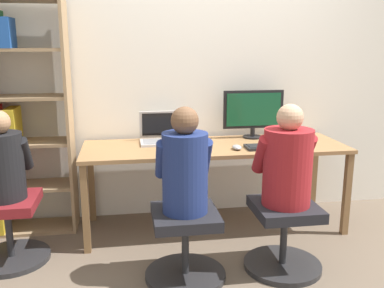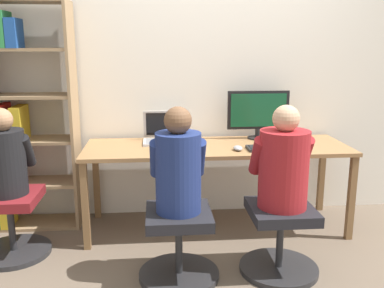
{
  "view_description": "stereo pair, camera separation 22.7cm",
  "coord_description": "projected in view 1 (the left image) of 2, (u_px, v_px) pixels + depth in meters",
  "views": [
    {
      "loc": [
        -0.71,
        -2.95,
        1.5
      ],
      "look_at": [
        -0.22,
        0.15,
        0.77
      ],
      "focal_mm": 40.0,
      "sensor_mm": 36.0,
      "label": 1
    },
    {
      "loc": [
        -0.48,
        -2.98,
        1.5
      ],
      "look_at": [
        -0.22,
        0.15,
        0.77
      ],
      "focal_mm": 40.0,
      "sensor_mm": 36.0,
      "label": 2
    }
  ],
  "objects": [
    {
      "name": "desktop_monitor",
      "position": [
        253.0,
        112.0,
        3.68
      ],
      "size": [
        0.53,
        0.17,
        0.41
      ],
      "color": "black",
      "rests_on": "desk"
    },
    {
      "name": "computer_mouse_by_keyboard",
      "position": [
        237.0,
        147.0,
        3.31
      ],
      "size": [
        0.07,
        0.12,
        0.04
      ],
      "color": "#99999E",
      "rests_on": "desk"
    },
    {
      "name": "office_chair_left",
      "position": [
        284.0,
        235.0,
        2.9
      ],
      "size": [
        0.53,
        0.53,
        0.47
      ],
      "color": "#262628",
      "rests_on": "ground_plane"
    },
    {
      "name": "desk",
      "position": [
        215.0,
        153.0,
        3.47
      ],
      "size": [
        2.11,
        0.69,
        0.71
      ],
      "color": "olive",
      "rests_on": "ground_plane"
    },
    {
      "name": "keyboard",
      "position": [
        271.0,
        147.0,
        3.36
      ],
      "size": [
        0.4,
        0.17,
        0.03
      ],
      "color": "#232326",
      "rests_on": "desk"
    },
    {
      "name": "ground_plane",
      "position": [
        223.0,
        245.0,
        3.29
      ],
      "size": [
        14.0,
        14.0,
        0.0
      ],
      "primitive_type": "plane",
      "color": "brown"
    },
    {
      "name": "person_near_shelf",
      "position": [
        2.0,
        161.0,
        2.89
      ],
      "size": [
        0.35,
        0.31,
        0.62
      ],
      "color": "black",
      "rests_on": "office_chair_side"
    },
    {
      "name": "wall_back",
      "position": [
        206.0,
        68.0,
        3.72
      ],
      "size": [
        10.0,
        0.05,
        2.6
      ],
      "color": "white",
      "rests_on": "ground_plane"
    },
    {
      "name": "person_at_laptop",
      "position": [
        185.0,
        167.0,
        2.66
      ],
      "size": [
        0.35,
        0.32,
        0.67
      ],
      "color": "navy",
      "rests_on": "office_chair_right"
    },
    {
      "name": "office_chair_side",
      "position": [
        9.0,
        228.0,
        3.0
      ],
      "size": [
        0.53,
        0.53,
        0.47
      ],
      "color": "#262628",
      "rests_on": "ground_plane"
    },
    {
      "name": "laptop",
      "position": [
        163.0,
        136.0,
        3.55
      ],
      "size": [
        0.38,
        0.3,
        0.25
      ],
      "color": "#B7B7BC",
      "rests_on": "desk"
    },
    {
      "name": "person_at_monitor",
      "position": [
        287.0,
        162.0,
        2.79
      ],
      "size": [
        0.39,
        0.34,
        0.67
      ],
      "color": "maroon",
      "rests_on": "office_chair_left"
    },
    {
      "name": "office_chair_right",
      "position": [
        185.0,
        243.0,
        2.77
      ],
      "size": [
        0.53,
        0.53,
        0.47
      ],
      "color": "#262628",
      "rests_on": "ground_plane"
    }
  ]
}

